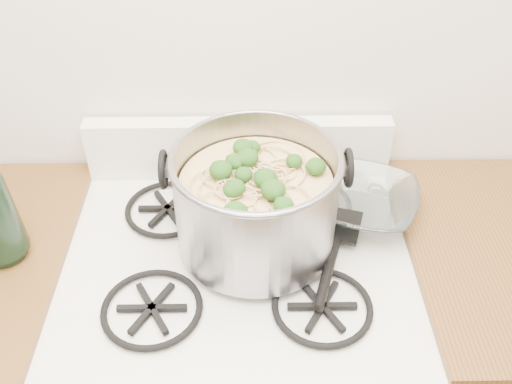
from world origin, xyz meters
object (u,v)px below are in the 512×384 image
stock_pot (256,202)px  spatula (340,223)px  glass_bowl (362,207)px  gas_range (241,376)px

stock_pot → spatula: (0.19, 0.04, -0.10)m
spatula → glass_bowl: 0.08m
stock_pot → glass_bowl: stock_pot is taller
spatula → glass_bowl: (0.06, 0.05, 0.00)m
gas_range → spatula: (0.23, 0.07, 0.50)m
stock_pot → glass_bowl: (0.25, 0.09, -0.10)m
spatula → glass_bowl: size_ratio=3.10×
spatula → gas_range: bearing=-145.5°
spatula → glass_bowl: bearing=59.4°
gas_range → stock_pot: size_ratio=2.41×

